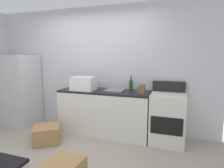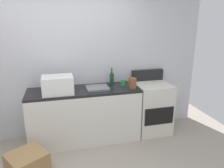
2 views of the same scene
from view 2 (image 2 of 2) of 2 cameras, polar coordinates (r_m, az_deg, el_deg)
name	(u,v)px [view 2 (image 2 of 2)]	position (r m, az deg, el deg)	size (l,w,h in m)	color
wall_back	(62,62)	(3.71, -13.10, 5.75)	(5.00, 0.10, 2.60)	silver
kitchen_counter	(85,115)	(3.65, -7.30, -8.16)	(1.80, 0.60, 0.90)	silver
stove_oven	(152,107)	(3.97, 10.54, -6.02)	(0.60, 0.61, 1.10)	silver
microwave	(58,85)	(3.33, -14.27, -0.23)	(0.46, 0.34, 0.27)	white
sink_basin	(97,88)	(3.50, -3.93, -1.01)	(0.36, 0.32, 0.03)	slate
wine_bottle	(112,78)	(3.69, -0.06, 1.49)	(0.07, 0.07, 0.30)	#193F1E
coffee_mug	(123,83)	(3.66, 3.05, 0.38)	(0.08, 0.08, 0.10)	#338C4C
knife_block	(132,83)	(3.49, 5.49, 0.18)	(0.10, 0.10, 0.18)	brown
cardboard_box_medium	(27,164)	(3.20, -21.66, -19.28)	(0.45, 0.43, 0.31)	#A37A4C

